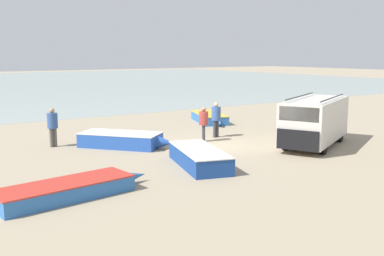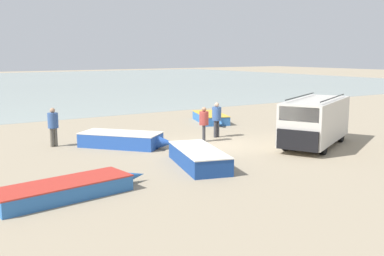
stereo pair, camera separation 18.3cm
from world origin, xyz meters
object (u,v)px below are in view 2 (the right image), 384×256
at_px(fisherman_1, 53,123).
at_px(fisherman_3, 296,111).
at_px(fishing_rowboat_2, 68,189).
at_px(fishing_rowboat_1, 124,140).
at_px(fishing_rowboat_3, 197,157).
at_px(fishing_rowboat_0, 211,118).
at_px(parked_van, 315,121).
at_px(fisherman_2, 217,117).
at_px(fisherman_0, 204,121).

height_order(fisherman_1, fisherman_3, fisherman_1).
bearing_deg(fishing_rowboat_2, fishing_rowboat_1, 45.00).
xyz_separation_m(fishing_rowboat_3, fisherman_1, (-3.65, 6.65, 0.75)).
height_order(fishing_rowboat_0, fishing_rowboat_2, fishing_rowboat_0).
xyz_separation_m(parked_van, fishing_rowboat_2, (-12.18, -1.17, -0.97)).
distance_m(fishing_rowboat_3, fisherman_2, 6.11).
distance_m(fishing_rowboat_3, fisherman_1, 7.62).
relative_size(fishing_rowboat_1, fisherman_1, 2.27).
height_order(parked_van, fishing_rowboat_3, parked_van).
height_order(fishing_rowboat_0, fisherman_1, fisherman_1).
bearing_deg(fishing_rowboat_0, fisherman_0, -18.79).
distance_m(fisherman_2, fisherman_3, 5.48).
xyz_separation_m(fisherman_1, fisherman_3, (13.28, -2.52, -0.04)).
relative_size(fishing_rowboat_2, fishing_rowboat_3, 1.09).
xyz_separation_m(fisherman_1, fisherman_2, (7.81, -2.24, -0.01)).
bearing_deg(fishing_rowboat_2, fisherman_1, 69.21).
distance_m(fishing_rowboat_0, fisherman_0, 6.37).
distance_m(fishing_rowboat_2, fisherman_1, 8.05).
bearing_deg(fishing_rowboat_0, fishing_rowboat_2, -31.53).
bearing_deg(fisherman_3, fisherman_2, -80.49).
height_order(fishing_rowboat_3, fisherman_0, fisherman_0).
height_order(fishing_rowboat_1, fisherman_0, fisherman_0).
height_order(fishing_rowboat_1, fisherman_2, fisherman_2).
relative_size(fisherman_1, fisherman_2, 1.00).
bearing_deg(fisherman_3, parked_van, -23.39).
xyz_separation_m(parked_van, fisherman_3, (2.96, 4.09, -0.17)).
relative_size(fishing_rowboat_1, fishing_rowboat_2, 0.82).
bearing_deg(fishing_rowboat_1, fishing_rowboat_2, -78.07).
xyz_separation_m(fishing_rowboat_1, fisherman_2, (5.09, -0.39, 0.75)).
bearing_deg(fisherman_1, fishing_rowboat_0, -86.38).
distance_m(fishing_rowboat_2, fisherman_0, 9.80).
distance_m(fishing_rowboat_0, fisherman_2, 5.17).
bearing_deg(fisherman_0, fishing_rowboat_1, -159.76).
distance_m(fishing_rowboat_1, fishing_rowboat_3, 4.89).
bearing_deg(fisherman_3, fishing_rowboat_2, -58.38).
bearing_deg(parked_van, fishing_rowboat_3, -25.88).
bearing_deg(fishing_rowboat_1, parked_van, 17.44).
bearing_deg(fisherman_1, fishing_rowboat_2, 159.12).
distance_m(fishing_rowboat_0, fishing_rowboat_1, 8.75).
xyz_separation_m(fishing_rowboat_2, fisherman_0, (8.44, 4.93, 0.78)).
bearing_deg(fishing_rowboat_3, parked_van, -73.32).
bearing_deg(fisherman_3, fisherman_1, -88.30).
distance_m(fishing_rowboat_0, fishing_rowboat_3, 11.12).
xyz_separation_m(parked_van, fishing_rowboat_0, (0.22, 8.69, -0.94)).
xyz_separation_m(fishing_rowboat_1, fishing_rowboat_3, (0.93, -4.80, 0.00)).
relative_size(fishing_rowboat_0, fisherman_2, 2.40).
distance_m(parked_van, fishing_rowboat_2, 12.27).
xyz_separation_m(fishing_rowboat_0, fishing_rowboat_1, (-7.83, -3.92, 0.06)).
distance_m(parked_van, fishing_rowboat_0, 8.74).
bearing_deg(fisherman_2, fisherman_0, -72.15).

